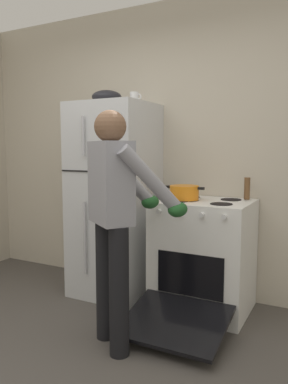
{
  "coord_description": "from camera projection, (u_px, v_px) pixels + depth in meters",
  "views": [
    {
      "loc": [
        1.45,
        -1.41,
        1.35
      ],
      "look_at": [
        0.03,
        1.32,
        1.0
      ],
      "focal_mm": 35.46,
      "sensor_mm": 36.0,
      "label": 1
    }
  ],
  "objects": [
    {
      "name": "kitchen_wall_back",
      "position": [
        171.0,
        149.0,
        3.62
      ],
      "size": [
        6.0,
        0.1,
        2.7
      ],
      "primitive_type": "cube",
      "color": "beige",
      "rests_on": "ground"
    },
    {
      "name": "refrigerator",
      "position": [
        115.0,
        200.0,
        3.52
      ],
      "size": [
        0.68,
        0.72,
        1.76
      ],
      "color": "silver",
      "rests_on": "ground"
    },
    {
      "name": "stove_range",
      "position": [
        203.0,
        257.0,
        3.16
      ],
      "size": [
        0.76,
        1.22,
        0.93
      ],
      "color": "white",
      "rests_on": "ground"
    },
    {
      "name": "person_cook",
      "position": [
        116.0,
        208.0,
        2.52
      ],
      "size": [
        0.67,
        0.71,
        1.6
      ],
      "color": "black",
      "rests_on": "ground"
    },
    {
      "name": "red_pot",
      "position": [
        184.0,
        192.0,
        3.14
      ],
      "size": [
        0.34,
        0.24,
        0.12
      ],
      "color": "orange",
      "rests_on": "stove_range"
    },
    {
      "name": "coffee_mug",
      "position": [
        135.0,
        98.0,
        3.38
      ],
      "size": [
        0.11,
        0.08,
        0.1
      ],
      "color": "silver",
      "rests_on": "refrigerator"
    },
    {
      "name": "pepper_mill",
      "position": [
        247.0,
        188.0,
        3.15
      ],
      "size": [
        0.05,
        0.05,
        0.18
      ],
      "primitive_type": "cylinder",
      "color": "brown",
      "rests_on": "stove_range"
    },
    {
      "name": "mixing_bowl",
      "position": [
        107.0,
        97.0,
        3.46
      ],
      "size": [
        0.27,
        0.27,
        0.12
      ],
      "primitive_type": "ellipsoid",
      "color": "black",
      "rests_on": "refrigerator"
    }
  ]
}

